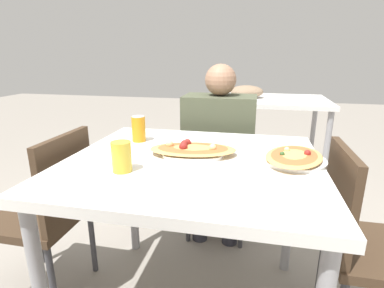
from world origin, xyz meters
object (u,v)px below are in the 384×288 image
person_seated (219,140)px  soda_can (139,129)px  chair_far_seated (220,163)px  drink_glass (122,157)px  dining_table (192,178)px  chair_side_left (49,208)px  pizza_second (294,157)px  chair_side_right (365,238)px  pizza_main (192,150)px

person_seated → soda_can: bearing=54.2°
chair_far_seated → drink_glass: bearing=75.6°
dining_table → chair_side_left: (-0.70, -0.01, -0.21)m
dining_table → pizza_second: 0.42m
dining_table → drink_glass: drink_glass is taller
chair_far_seated → chair_side_right: bearing=132.3°
soda_can → chair_far_seated: bearing=59.8°
drink_glass → pizza_second: drink_glass is taller
chair_far_seated → soda_can: (-0.34, -0.58, 0.36)m
chair_far_seated → soda_can: 0.76m
chair_side_right → person_seated: size_ratio=0.74×
dining_table → person_seated: size_ratio=0.90×
chair_side_left → soda_can: size_ratio=6.74×
soda_can → pizza_second: (0.71, -0.15, -0.04)m
chair_side_left → drink_glass: size_ratio=7.54×
chair_far_seated → dining_table: bearing=88.2°
chair_far_seated → person_seated: size_ratio=0.74×
pizza_main → chair_side_left: bearing=-174.1°
pizza_main → dining_table: bearing=-78.4°
soda_can → drink_glass: 0.40m
chair_side_left → pizza_main: 0.76m
chair_far_seated → drink_glass: drink_glass is taller
chair_side_right → pizza_second: (-0.30, 0.01, 0.32)m
person_seated → chair_side_left: bearing=43.4°
drink_glass → person_seated: bearing=73.8°
chair_side_left → soda_can: bearing=-60.7°
chair_side_right → drink_glass: drink_glass is taller
pizza_main → pizza_second: pizza_main is taller
chair_far_seated → person_seated: person_seated is taller
dining_table → chair_side_left: 0.73m
pizza_main → pizza_second: (0.41, -0.00, -0.00)m
dining_table → chair_side_right: bearing=3.4°
pizza_main → soda_can: bearing=154.0°
person_seated → soda_can: person_seated is taller
dining_table → chair_side_left: size_ratio=1.21×
dining_table → chair_side_right: size_ratio=1.21×
chair_side_left → chair_side_right: same height
chair_far_seated → pizza_main: size_ratio=2.16×
soda_can → drink_glass: soda_can is taller
drink_glass → chair_side_left: bearing=160.7°
chair_far_seated → person_seated: bearing=90.0°
dining_table → pizza_second: (0.40, 0.06, 0.10)m
chair_side_right → pizza_main: (-0.71, 0.02, 0.32)m
dining_table → chair_far_seated: size_ratio=1.21×
dining_table → drink_glass: (-0.22, -0.18, 0.14)m
chair_side_left → dining_table: bearing=-89.1°
chair_side_right → pizza_main: bearing=-91.4°
pizza_second → chair_side_left: bearing=-176.5°
chair_side_right → drink_glass: size_ratio=7.54×
pizza_main → person_seated: bearing=86.6°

